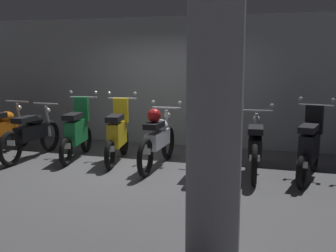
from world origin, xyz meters
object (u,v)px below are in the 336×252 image
Objects in this scene: motorbike_slot_3 at (77,131)px; motorbike_slot_5 at (158,138)px; motorbike_slot_2 at (32,133)px; motorbike_slot_8 at (310,147)px; motorbike_slot_6 at (205,143)px; motorbike_slot_1 at (1,128)px; motorbike_slot_4 at (118,134)px; support_pillar at (214,117)px; motorbike_slot_7 at (255,145)px.

motorbike_slot_3 is 0.86× the size of motorbike_slot_5.
motorbike_slot_2 is 5.15m from motorbike_slot_8.
motorbike_slot_3 is 2.59m from motorbike_slot_6.
motorbike_slot_8 is at bearing -1.20° from motorbike_slot_1.
motorbike_slot_4 is at bearing 173.14° from motorbike_slot_6.
motorbike_slot_3 is (1.71, 0.05, 0.00)m from motorbike_slot_1.
support_pillar reaches higher than motorbike_slot_6.
motorbike_slot_6 is 0.69× the size of support_pillar.
motorbike_slot_3 is at bearing 134.25° from support_pillar.
motorbike_slot_1 is 0.69× the size of support_pillar.
motorbike_slot_1 is at bearing -178.39° from motorbike_slot_3.
motorbike_slot_2 is 0.89m from motorbike_slot_3.
motorbike_slot_8 is (2.58, 0.03, -0.00)m from motorbike_slot_5.
motorbike_slot_1 is 4.29m from motorbike_slot_6.
motorbike_slot_1 is 1.17× the size of motorbike_slot_8.
motorbike_slot_4 is 0.59× the size of support_pillar.
motorbike_slot_8 is 0.59× the size of support_pillar.
motorbike_slot_1 is 0.88m from motorbike_slot_2.
motorbike_slot_5 reaches higher than motorbike_slot_6.
motorbike_slot_4 reaches higher than motorbike_slot_1.
motorbike_slot_6 is 1.00× the size of motorbike_slot_7.
motorbike_slot_8 is at bearing 0.62° from motorbike_slot_5.
motorbike_slot_2 is 1.73m from motorbike_slot_4.
motorbike_slot_5 is 0.86m from motorbike_slot_6.
support_pillar reaches higher than motorbike_slot_7.
motorbike_slot_7 is at bearing -2.49° from motorbike_slot_3.
support_pillar is (4.17, -3.17, 0.93)m from motorbike_slot_2.
motorbike_slot_4 reaches higher than motorbike_slot_7.
motorbike_slot_5 is at bearing 116.50° from support_pillar.
motorbike_slot_4 is at bearing 1.15° from motorbike_slot_1.
motorbike_slot_3 is at bearing 15.89° from motorbike_slot_2.
support_pillar reaches higher than motorbike_slot_8.
motorbike_slot_2 is 0.69× the size of support_pillar.
motorbike_slot_2 is 1.00× the size of motorbike_slot_6.
motorbike_slot_3 is 4.30m from motorbike_slot_8.
motorbike_slot_5 is (2.57, 0.04, 0.04)m from motorbike_slot_2.
support_pillar reaches higher than motorbike_slot_2.
motorbike_slot_1 is at bearing 177.43° from motorbike_slot_5.
motorbike_slot_1 is 1.71m from motorbike_slot_3.
motorbike_slot_6 is (4.29, -0.16, -0.04)m from motorbike_slot_1.
motorbike_slot_2 is 4.29m from motorbike_slot_7.
motorbike_slot_3 is at bearing 175.48° from motorbike_slot_6.
motorbike_slot_1 is 2.57m from motorbike_slot_4.
support_pillar is (-0.11, -3.26, 0.92)m from motorbike_slot_7.
motorbike_slot_3 is (0.85, 0.24, 0.04)m from motorbike_slot_2.
motorbike_slot_6 is at bearing -4.52° from motorbike_slot_3.
motorbike_slot_4 reaches higher than motorbike_slot_5.
motorbike_slot_3 reaches higher than motorbike_slot_5.
motorbike_slot_8 is at bearing 0.99° from motorbike_slot_6.
motorbike_slot_4 is 0.86× the size of motorbike_slot_7.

